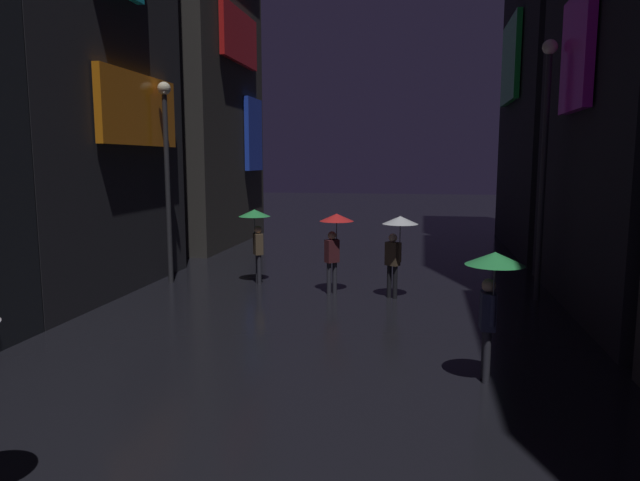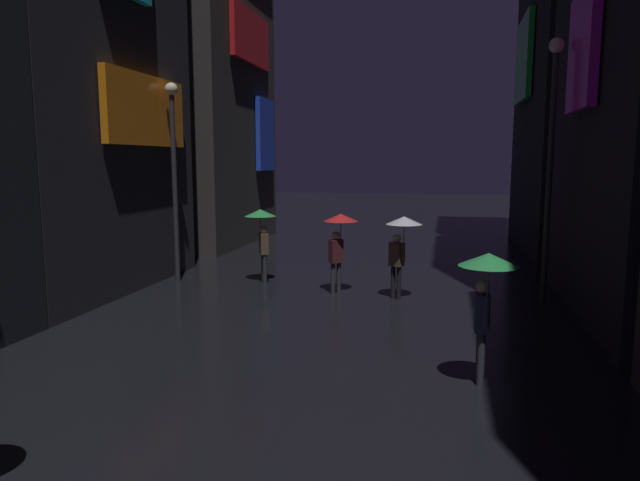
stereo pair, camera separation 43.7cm
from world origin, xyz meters
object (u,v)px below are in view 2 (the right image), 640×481
object	(u,v)px
pedestrian_foreground_left_green	(261,225)
streetlamp_left_far	(174,160)
pedestrian_midstreet_centre_green	(486,282)
pedestrian_foreground_right_clear	(402,234)
pedestrian_midstreet_left_red	(339,231)
streetlamp_right_far	(551,144)

from	to	relation	value
pedestrian_foreground_left_green	streetlamp_left_far	size ratio (longest dim) A/B	0.38
pedestrian_midstreet_centre_green	streetlamp_left_far	xyz separation A→B (m)	(-8.20, 6.18, 1.85)
pedestrian_foreground_right_clear	streetlamp_left_far	world-z (taller)	streetlamp_left_far
pedestrian_midstreet_centre_green	pedestrian_foreground_left_green	xyz separation A→B (m)	(-5.75, 6.59, 0.00)
pedestrian_midstreet_centre_green	pedestrian_midstreet_left_red	xyz separation A→B (m)	(-3.33, 5.73, 0.00)
pedestrian_midstreet_left_red	pedestrian_foreground_right_clear	world-z (taller)	same
pedestrian_foreground_right_clear	streetlamp_right_far	xyz separation A→B (m)	(3.49, 0.47, 2.23)
pedestrian_midstreet_left_red	streetlamp_right_far	distance (m)	5.60
pedestrian_foreground_left_green	pedestrian_foreground_right_clear	distance (m)	4.23
streetlamp_left_far	pedestrian_foreground_left_green	bearing A→B (deg)	9.44
pedestrian_midstreet_left_red	streetlamp_left_far	size ratio (longest dim) A/B	0.38
streetlamp_left_far	streetlamp_right_far	world-z (taller)	streetlamp_right_far
streetlamp_left_far	pedestrian_midstreet_centre_green	bearing A→B (deg)	-37.01
pedestrian_foreground_left_green	streetlamp_right_far	world-z (taller)	streetlamp_right_far
pedestrian_foreground_right_clear	pedestrian_midstreet_centre_green	bearing A→B (deg)	-72.67
pedestrian_midstreet_left_red	pedestrian_foreground_left_green	bearing A→B (deg)	160.45
pedestrian_foreground_right_clear	streetlamp_right_far	size ratio (longest dim) A/B	0.33
pedestrian_midstreet_centre_green	pedestrian_foreground_right_clear	xyz separation A→B (m)	(-1.69, 5.41, 0.00)
pedestrian_midstreet_left_red	pedestrian_foreground_left_green	size ratio (longest dim) A/B	1.00
pedestrian_midstreet_left_red	streetlamp_right_far	size ratio (longest dim) A/B	0.33
pedestrian_foreground_right_clear	streetlamp_left_far	size ratio (longest dim) A/B	0.38
pedestrian_midstreet_centre_green	pedestrian_midstreet_left_red	size ratio (longest dim) A/B	1.00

